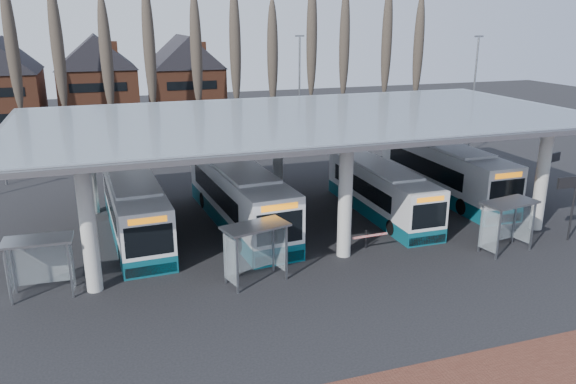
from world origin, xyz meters
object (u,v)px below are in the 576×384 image
object	(u,v)px
bus_1	(239,197)
shelter_2	(506,214)
bus_3	(443,171)
shelter_1	(254,240)
bus_0	(134,207)
bus_2	(380,191)
shelter_0	(40,253)

from	to	relation	value
bus_1	shelter_2	bearing A→B (deg)	-38.42
bus_3	shelter_1	distance (m)	17.98
bus_1	shelter_2	world-z (taller)	bus_1
bus_0	bus_2	distance (m)	14.56
bus_2	shelter_2	size ratio (longest dim) A/B	3.52
shelter_1	shelter_2	xyz separation A→B (m)	(13.13, -0.70, -0.03)
bus_1	shelter_1	distance (m)	7.62
bus_0	shelter_0	size ratio (longest dim) A/B	4.12
bus_0	bus_2	world-z (taller)	bus_0
shelter_2	bus_1	bearing A→B (deg)	135.58
shelter_0	shelter_2	size ratio (longest dim) A/B	0.93
bus_0	bus_1	size ratio (longest dim) A/B	0.93
shelter_0	bus_2	bearing A→B (deg)	17.31
bus_2	shelter_2	distance (m)	8.00
bus_2	shelter_2	world-z (taller)	bus_2
bus_1	bus_3	bearing A→B (deg)	0.91
bus_1	shelter_1	size ratio (longest dim) A/B	3.97
bus_2	bus_0	bearing A→B (deg)	175.39
bus_0	shelter_1	distance (m)	9.12
bus_3	shelter_1	world-z (taller)	bus_3
bus_2	shelter_0	bearing A→B (deg)	-165.08
bus_1	shelter_0	world-z (taller)	bus_1
shelter_1	shelter_2	bearing A→B (deg)	-17.33
bus_1	bus_0	bearing A→B (deg)	173.52
bus_0	shelter_2	distance (m)	19.78
bus_0	shelter_1	bearing A→B (deg)	-61.27
shelter_1	shelter_2	distance (m)	13.15
bus_0	shelter_2	xyz separation A→B (m)	(17.87, -8.48, 0.41)
bus_0	shelter_1	xyz separation A→B (m)	(4.74, -7.78, 0.45)
bus_2	bus_3	xyz separation A→B (m)	(5.92, 2.23, 0.22)
bus_0	shelter_0	bearing A→B (deg)	-127.66
shelter_0	bus_0	bearing A→B (deg)	57.61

